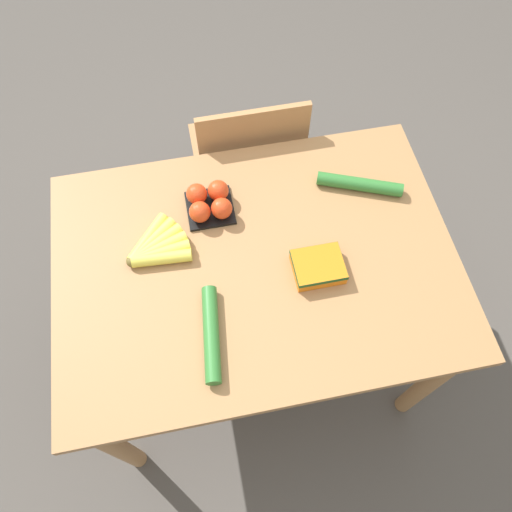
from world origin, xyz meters
The scene contains 8 objects.
ground_plane centered at (0.00, 0.00, 0.00)m, with size 12.00×12.00×0.00m, color #4C4742.
dining_table centered at (0.00, 0.00, 0.66)m, with size 1.19×0.86×0.78m.
chair centered at (0.08, 0.60, 0.48)m, with size 0.42×0.40×0.89m.
banana_bunch centered at (-0.28, 0.09, 0.80)m, with size 0.19×0.18×0.04m.
tomato_pack centered at (-0.11, 0.21, 0.81)m, with size 0.14×0.14×0.08m.
carrot_bag centered at (0.17, -0.07, 0.80)m, with size 0.14×0.12×0.04m.
cucumber_near centered at (0.37, 0.19, 0.80)m, with size 0.27×0.14×0.04m.
cucumber_far centered at (-0.16, -0.21, 0.80)m, with size 0.07×0.27×0.04m.
Camera 1 is at (-0.13, -0.67, 2.08)m, focal length 35.00 mm.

